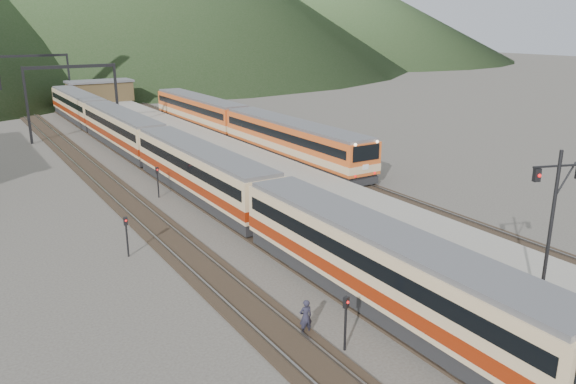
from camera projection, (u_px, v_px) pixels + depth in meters
track_main at (147, 163)px, 50.92m from camera, size 2.60×200.00×0.23m
track_far at (91, 170)px, 48.39m from camera, size 2.60×200.00×0.23m
track_second at (258, 148)px, 56.75m from camera, size 2.60×200.00×0.23m
platform at (213, 155)px, 52.01m from camera, size 8.00×100.00×1.00m
gantry_near at (72, 88)px, 60.08m from camera, size 9.55×0.25×8.00m
gantry_far at (35, 72)px, 80.40m from camera, size 9.55×0.25×8.00m
station_shed at (100, 91)px, 83.92m from camera, size 9.40×4.40×3.10m
main_train at (155, 147)px, 48.35m from camera, size 2.84×77.94×3.47m
second_train at (240, 123)px, 59.38m from camera, size 3.06×41.65×3.74m
signal_mast at (552, 217)px, 21.27m from camera, size 2.09×0.86×6.73m
short_signal_a at (346, 316)px, 21.37m from camera, size 0.26×0.23×2.27m
short_signal_b at (158, 178)px, 40.52m from camera, size 0.23×0.18×2.27m
short_signal_c at (126, 231)px, 30.12m from camera, size 0.25×0.20×2.27m
worker at (306, 317)px, 22.73m from camera, size 0.61×0.45×1.51m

